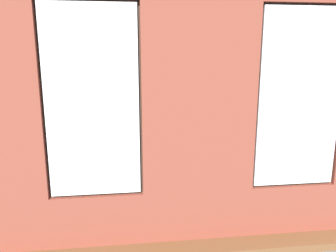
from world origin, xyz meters
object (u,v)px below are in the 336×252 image
(coffee_table, at_px, (155,153))
(potted_plant_near_tv, at_px, (33,167))
(potted_plant_foreground_right, at_px, (55,120))
(potted_plant_by_left_couch, at_px, (249,130))
(media_console, at_px, (17,164))
(potted_plant_corner_near_left, at_px, (261,116))
(potted_plant_beside_window_right, at_px, (18,182))
(papasan_chair, at_px, (136,132))
(tv_flatscreen, at_px, (14,130))
(potted_plant_mid_room_small, at_px, (211,142))
(candle_jar, at_px, (172,145))
(cup_ceramic, at_px, (155,148))
(potted_plant_between_couches, at_px, (268,155))
(remote_silver, at_px, (161,151))
(couch_left, at_px, (294,151))
(couch_by_window, at_px, (168,192))
(table_plant_small, at_px, (147,143))

(coffee_table, bearing_deg, potted_plant_near_tv, 23.99)
(potted_plant_foreground_right, bearing_deg, potted_plant_by_left_couch, 173.05)
(coffee_table, bearing_deg, media_console, -0.37)
(potted_plant_near_tv, height_order, potted_plant_corner_near_left, potted_plant_near_tv)
(potted_plant_beside_window_right, bearing_deg, papasan_chair, -115.44)
(media_console, distance_m, potted_plant_beside_window_right, 1.96)
(potted_plant_beside_window_right, bearing_deg, coffee_table, -137.15)
(tv_flatscreen, bearing_deg, papasan_chair, -144.37)
(potted_plant_mid_room_small, xyz_separation_m, potted_plant_by_left_couch, (-1.04, -0.32, 0.19))
(papasan_chair, bearing_deg, candle_jar, 113.77)
(cup_ceramic, height_order, potted_plant_between_couches, potted_plant_between_couches)
(potted_plant_mid_room_small, height_order, potted_plant_foreground_right, potted_plant_foreground_right)
(coffee_table, relative_size, potted_plant_by_left_couch, 1.96)
(potted_plant_mid_room_small, distance_m, potted_plant_by_left_couch, 1.11)
(remote_silver, bearing_deg, potted_plant_by_left_couch, 135.24)
(candle_jar, distance_m, potted_plant_corner_near_left, 3.30)
(potted_plant_between_couches, bearing_deg, potted_plant_mid_room_small, -87.84)
(couch_left, distance_m, potted_plant_foreground_right, 5.52)
(cup_ceramic, relative_size, potted_plant_near_tv, 0.08)
(tv_flatscreen, distance_m, potted_plant_beside_window_right, 1.95)
(remote_silver, bearing_deg, papasan_chair, -155.21)
(couch_by_window, xyz_separation_m, papasan_chair, (0.35, -3.34, 0.11))
(remote_silver, height_order, potted_plant_by_left_couch, potted_plant_by_left_couch)
(cup_ceramic, bearing_deg, potted_plant_foreground_right, -41.97)
(media_console, relative_size, potted_plant_between_couches, 0.62)
(couch_left, bearing_deg, coffee_table, -92.04)
(cup_ceramic, bearing_deg, tv_flatscreen, -0.43)
(potted_plant_between_couches, bearing_deg, potted_plant_near_tv, -12.43)
(potted_plant_between_couches, xyz_separation_m, potted_plant_corner_near_left, (-1.49, -3.76, -0.17))
(table_plant_small, distance_m, potted_plant_corner_near_left, 3.73)
(couch_left, distance_m, remote_silver, 2.76)
(remote_silver, distance_m, potted_plant_mid_room_small, 1.82)
(remote_silver, distance_m, potted_plant_beside_window_right, 2.67)
(potted_plant_corner_near_left, bearing_deg, potted_plant_foreground_right, 0.54)
(tv_flatscreen, bearing_deg, table_plant_small, -178.25)
(cup_ceramic, xyz_separation_m, candle_jar, (-0.34, -0.13, 0.01))
(media_console, height_order, potted_plant_between_couches, potted_plant_between_couches)
(potted_plant_foreground_right, distance_m, potted_plant_between_couches, 5.30)
(potted_plant_by_left_couch, bearing_deg, papasan_chair, -3.47)
(potted_plant_mid_room_small, bearing_deg, potted_plant_between_couches, 92.16)
(couch_left, bearing_deg, tv_flatscreen, -92.15)
(potted_plant_near_tv, bearing_deg, potted_plant_foreground_right, -85.28)
(potted_plant_mid_room_small, height_order, potted_plant_beside_window_right, potted_plant_beside_window_right)
(potted_plant_beside_window_right, bearing_deg, tv_flatscreen, -71.67)
(table_plant_small, height_order, potted_plant_beside_window_right, potted_plant_beside_window_right)
(potted_plant_foreground_right, xyz_separation_m, potted_plant_beside_window_right, (-0.31, 3.85, -0.07))
(potted_plant_foreground_right, bearing_deg, candle_jar, 143.82)
(potted_plant_foreground_right, relative_size, potted_plant_corner_near_left, 1.05)
(cup_ceramic, xyz_separation_m, potted_plant_beside_window_right, (1.96, 1.81, 0.13))
(coffee_table, height_order, remote_silver, remote_silver)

